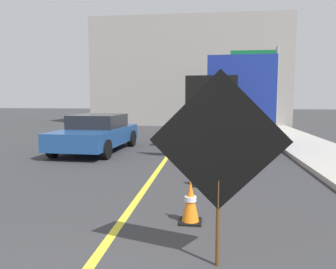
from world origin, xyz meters
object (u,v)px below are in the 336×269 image
object	(u,v)px
arrow_board_trailer	(210,147)
highway_guide_sign	(263,74)
traffic_cone_near_sign	(191,202)
box_truck	(238,101)
traffic_cone_mid_lane	(199,173)
roadwork_sign	(219,145)
pickup_car	(97,133)

from	to	relation	value
arrow_board_trailer	highway_guide_sign	distance (m)	10.78
highway_guide_sign	traffic_cone_near_sign	distance (m)	15.77
arrow_board_trailer	box_truck	world-z (taller)	box_truck
box_truck	traffic_cone_mid_lane	xyz separation A→B (m)	(-1.52, -7.77, -1.59)
highway_guide_sign	traffic_cone_mid_lane	size ratio (longest dim) A/B	8.45
highway_guide_sign	traffic_cone_near_sign	xyz separation A→B (m)	(-3.41, -15.09, -3.08)
roadwork_sign	traffic_cone_mid_lane	bearing A→B (deg)	95.16
pickup_car	traffic_cone_mid_lane	distance (m)	6.05
roadwork_sign	traffic_cone_near_sign	bearing A→B (deg)	106.47
box_truck	traffic_cone_near_sign	size ratio (longest dim) A/B	10.98
roadwork_sign	arrow_board_trailer	world-z (taller)	arrow_board_trailer
roadwork_sign	pickup_car	distance (m)	9.28
roadwork_sign	traffic_cone_near_sign	distance (m)	1.80
traffic_cone_near_sign	traffic_cone_mid_lane	size ratio (longest dim) A/B	1.17
arrow_board_trailer	traffic_cone_near_sign	distance (m)	5.20
roadwork_sign	arrow_board_trailer	size ratio (longest dim) A/B	0.86
box_truck	traffic_cone_near_sign	distance (m)	10.31
traffic_cone_near_sign	traffic_cone_mid_lane	distance (m)	2.30
pickup_car	traffic_cone_mid_lane	size ratio (longest dim) A/B	7.87
traffic_cone_near_sign	highway_guide_sign	bearing A→B (deg)	77.26
pickup_car	traffic_cone_mid_lane	bearing A→B (deg)	-48.45
roadwork_sign	highway_guide_sign	size ratio (longest dim) A/B	0.47
box_truck	traffic_cone_mid_lane	size ratio (longest dim) A/B	12.85
highway_guide_sign	traffic_cone_mid_lane	xyz separation A→B (m)	(-3.34, -12.79, -3.13)
roadwork_sign	traffic_cone_mid_lane	world-z (taller)	roadwork_sign
pickup_car	traffic_cone_mid_lane	world-z (taller)	pickup_car
box_truck	traffic_cone_near_sign	xyz separation A→B (m)	(-1.59, -10.07, -1.54)
roadwork_sign	highway_guide_sign	world-z (taller)	highway_guide_sign
roadwork_sign	arrow_board_trailer	distance (m)	6.61
box_truck	highway_guide_sign	distance (m)	5.56
arrow_board_trailer	traffic_cone_mid_lane	world-z (taller)	arrow_board_trailer
highway_guide_sign	traffic_cone_mid_lane	world-z (taller)	highway_guide_sign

